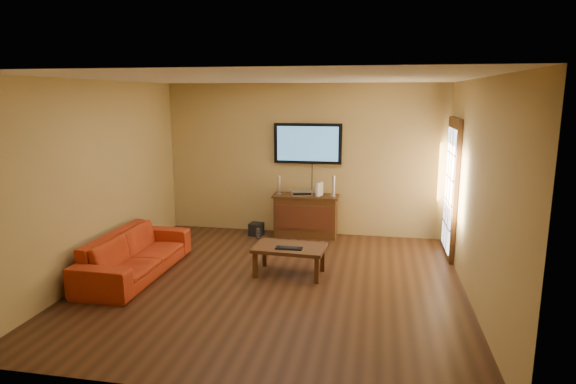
% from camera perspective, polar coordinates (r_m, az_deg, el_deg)
% --- Properties ---
extents(ground_plane, '(5.00, 5.00, 0.00)m').
position_cam_1_polar(ground_plane, '(6.61, -1.70, -10.74)').
color(ground_plane, '#331C0E').
rests_on(ground_plane, ground).
extents(room_walls, '(5.00, 5.00, 5.00)m').
position_cam_1_polar(room_walls, '(6.78, -0.65, 4.59)').
color(room_walls, tan).
rests_on(room_walls, ground).
extents(french_door, '(0.07, 1.02, 2.22)m').
position_cam_1_polar(french_door, '(7.90, 18.73, 0.28)').
color(french_door, '#3C200D').
rests_on(french_door, ground).
extents(media_console, '(1.16, 0.44, 0.75)m').
position_cam_1_polar(media_console, '(8.60, 2.11, -2.80)').
color(media_console, '#3C200D').
rests_on(media_console, ground).
extents(television, '(1.21, 0.08, 0.71)m').
position_cam_1_polar(television, '(8.56, 2.36, 5.76)').
color(television, black).
rests_on(television, ground).
extents(coffee_table, '(1.02, 0.64, 0.42)m').
position_cam_1_polar(coffee_table, '(6.79, 0.18, -6.90)').
color(coffee_table, '#3C200D').
rests_on(coffee_table, ground).
extents(sofa, '(0.62, 2.06, 0.81)m').
position_cam_1_polar(sofa, '(7.12, -17.68, -6.23)').
color(sofa, '#AE3213').
rests_on(sofa, ground).
extents(speaker_left, '(0.09, 0.09, 0.33)m').
position_cam_1_polar(speaker_left, '(8.57, -1.08, 0.74)').
color(speaker_left, silver).
rests_on(speaker_left, media_console).
extents(speaker_right, '(0.10, 0.10, 0.36)m').
position_cam_1_polar(speaker_right, '(8.42, 5.40, 0.61)').
color(speaker_right, silver).
rests_on(speaker_right, media_console).
extents(av_receiver, '(0.43, 0.35, 0.08)m').
position_cam_1_polar(av_receiver, '(8.53, 1.59, -0.06)').
color(av_receiver, silver).
rests_on(av_receiver, media_console).
extents(game_console, '(0.12, 0.18, 0.24)m').
position_cam_1_polar(game_console, '(8.44, 3.75, 0.33)').
color(game_console, white).
rests_on(game_console, media_console).
extents(subwoofer, '(0.26, 0.26, 0.23)m').
position_cam_1_polar(subwoofer, '(8.73, -3.78, -4.41)').
color(subwoofer, black).
rests_on(subwoofer, ground).
extents(bottle, '(0.07, 0.07, 0.20)m').
position_cam_1_polar(bottle, '(8.55, -3.57, -4.91)').
color(bottle, white).
rests_on(bottle, ground).
extents(keyboard, '(0.37, 0.14, 0.02)m').
position_cam_1_polar(keyboard, '(6.67, 0.12, -6.66)').
color(keyboard, black).
rests_on(keyboard, coffee_table).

